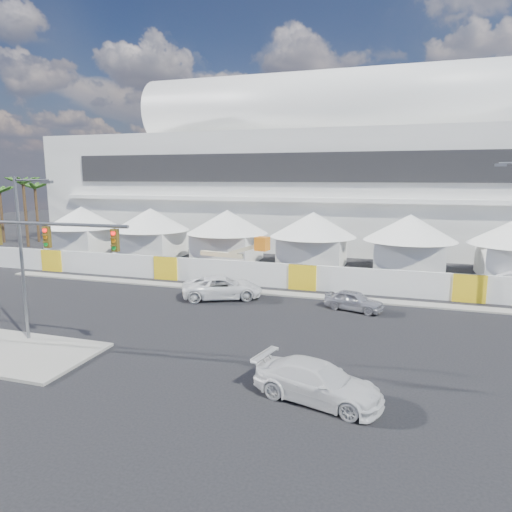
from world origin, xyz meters
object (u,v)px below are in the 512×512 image
(streetlight_median, at_px, (24,248))
(boom_lift, at_px, (217,266))
(pickup_curb, at_px, (222,288))
(pickup_near, at_px, (318,382))
(sedan_silver, at_px, (354,300))

(streetlight_median, distance_m, boom_lift, 18.22)
(pickup_curb, bearing_deg, boom_lift, 0.84)
(pickup_near, bearing_deg, streetlight_median, 97.19)
(sedan_silver, xyz_separation_m, pickup_near, (-0.13, -13.07, 0.10))
(pickup_curb, bearing_deg, sedan_silver, -116.00)
(sedan_silver, relative_size, pickup_curb, 0.67)
(pickup_curb, relative_size, streetlight_median, 0.67)
(pickup_near, bearing_deg, sedan_silver, 13.41)
(sedan_silver, xyz_separation_m, streetlight_median, (-16.05, -11.18, 4.46))
(sedan_silver, distance_m, pickup_near, 13.07)
(sedan_silver, bearing_deg, streetlight_median, 141.39)
(pickup_near, bearing_deg, pickup_curb, 49.22)
(sedan_silver, bearing_deg, pickup_near, -164.04)
(sedan_silver, bearing_deg, boom_lift, 79.96)
(pickup_near, distance_m, streetlight_median, 16.62)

